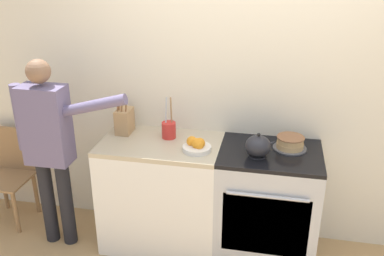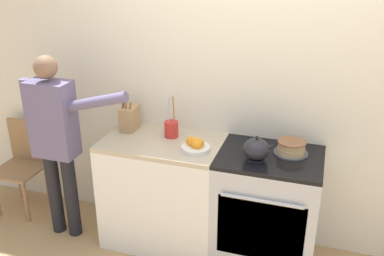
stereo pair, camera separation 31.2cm
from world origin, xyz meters
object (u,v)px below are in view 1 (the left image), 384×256
(layer_cake, at_px, (290,143))
(tea_kettle, at_px, (258,146))
(knife_block, at_px, (124,121))
(fruit_bowl, at_px, (197,145))
(utensil_crock, at_px, (169,129))
(dining_chair, at_px, (11,169))
(person_baker, at_px, (49,141))
(stove_range, at_px, (267,205))

(layer_cake, relative_size, tea_kettle, 1.10)
(knife_block, relative_size, fruit_bowl, 1.39)
(tea_kettle, height_order, utensil_crock, utensil_crock)
(fruit_bowl, bearing_deg, dining_chair, 173.96)
(fruit_bowl, xyz_separation_m, person_baker, (-1.13, -0.09, -0.03))
(stove_range, relative_size, knife_block, 3.10)
(layer_cake, height_order, person_baker, person_baker)
(tea_kettle, distance_m, fruit_bowl, 0.44)
(utensil_crock, relative_size, dining_chair, 0.41)
(fruit_bowl, bearing_deg, stove_range, 9.05)
(fruit_bowl, distance_m, dining_chair, 1.78)
(layer_cake, bearing_deg, knife_block, 177.96)
(layer_cake, xyz_separation_m, utensil_crock, (-0.92, 0.02, 0.02))
(knife_block, xyz_separation_m, person_baker, (-0.50, -0.30, -0.08))
(tea_kettle, bearing_deg, dining_chair, 175.15)
(fruit_bowl, distance_m, person_baker, 1.13)
(person_baker, relative_size, dining_chair, 1.87)
(fruit_bowl, relative_size, dining_chair, 0.25)
(knife_block, xyz_separation_m, fruit_bowl, (0.63, -0.21, -0.06))
(person_baker, bearing_deg, tea_kettle, -7.81)
(layer_cake, distance_m, tea_kettle, 0.28)
(layer_cake, relative_size, person_baker, 0.16)
(layer_cake, height_order, utensil_crock, utensil_crock)
(stove_range, distance_m, utensil_crock, 0.95)
(tea_kettle, distance_m, dining_chair, 2.22)
(knife_block, distance_m, person_baker, 0.59)
(knife_block, relative_size, person_baker, 0.19)
(person_baker, bearing_deg, utensil_crock, 6.21)
(layer_cake, xyz_separation_m, person_baker, (-1.79, -0.25, -0.03))
(fruit_bowl, xyz_separation_m, dining_chair, (-1.71, 0.18, -0.47))
(person_baker, bearing_deg, layer_cake, -2.91)
(stove_range, relative_size, fruit_bowl, 4.30)
(utensil_crock, xyz_separation_m, fruit_bowl, (0.26, -0.18, -0.03))
(tea_kettle, bearing_deg, knife_block, 168.71)
(tea_kettle, distance_m, utensil_crock, 0.72)
(layer_cake, distance_m, utensil_crock, 0.92)
(tea_kettle, height_order, fruit_bowl, tea_kettle)
(stove_range, xyz_separation_m, layer_cake, (0.13, 0.08, 0.50))
(tea_kettle, xyz_separation_m, fruit_bowl, (-0.44, 0.00, -0.04))
(tea_kettle, xyz_separation_m, knife_block, (-1.07, 0.21, 0.02))
(utensil_crock, bearing_deg, dining_chair, -179.97)
(stove_range, xyz_separation_m, person_baker, (-1.66, -0.17, 0.47))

